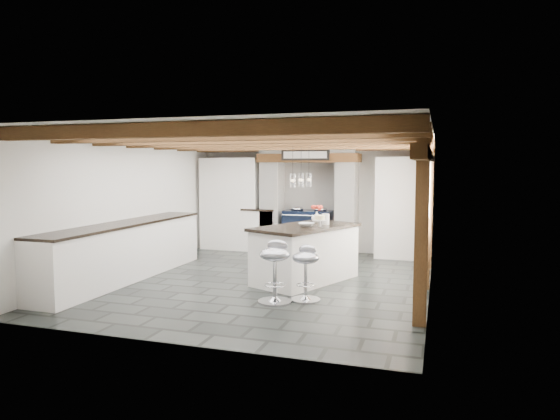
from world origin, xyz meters
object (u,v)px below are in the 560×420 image
(kitchen_island, at_px, (306,253))
(bar_stool_near, at_px, (306,267))
(bar_stool_far, at_px, (275,264))
(range_cooker, at_px, (308,231))

(kitchen_island, height_order, bar_stool_near, kitchen_island)
(bar_stool_near, relative_size, bar_stool_far, 0.90)
(range_cooker, relative_size, bar_stool_far, 1.19)
(range_cooker, bearing_deg, kitchen_island, -76.46)
(kitchen_island, xyz_separation_m, bar_stool_far, (-0.07, -1.34, 0.07))
(bar_stool_far, bearing_deg, kitchen_island, 84.28)
(kitchen_island, relative_size, bar_stool_near, 2.67)
(kitchen_island, bearing_deg, range_cooker, 126.92)
(kitchen_island, xyz_separation_m, bar_stool_near, (0.30, -1.12, 0.01))
(kitchen_island, distance_m, bar_stool_near, 1.16)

